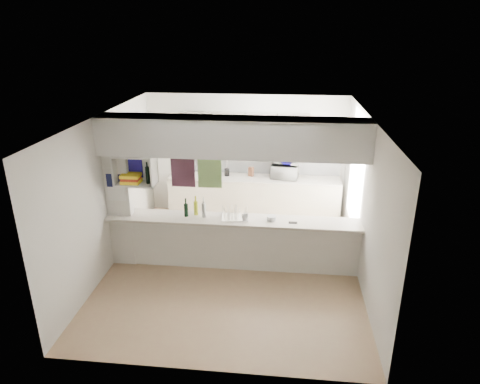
# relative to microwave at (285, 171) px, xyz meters

# --- Properties ---
(floor) EXTENTS (4.80, 4.80, 0.00)m
(floor) POSITION_rel_microwave_xyz_m (-0.84, -2.12, -1.07)
(floor) COLOR tan
(floor) RESTS_ON ground
(ceiling) EXTENTS (4.80, 4.80, 0.00)m
(ceiling) POSITION_rel_microwave_xyz_m (-0.84, -2.12, 1.53)
(ceiling) COLOR white
(ceiling) RESTS_ON wall_back
(wall_back) EXTENTS (4.20, 0.00, 4.20)m
(wall_back) POSITION_rel_microwave_xyz_m (-0.84, 0.28, 0.23)
(wall_back) COLOR silver
(wall_back) RESTS_ON floor
(wall_left) EXTENTS (0.00, 4.80, 4.80)m
(wall_left) POSITION_rel_microwave_xyz_m (-2.94, -2.12, 0.23)
(wall_left) COLOR silver
(wall_left) RESTS_ON floor
(wall_right) EXTENTS (0.00, 4.80, 4.80)m
(wall_right) POSITION_rel_microwave_xyz_m (1.26, -2.12, 0.23)
(wall_right) COLOR silver
(wall_right) RESTS_ON floor
(servery_partition) EXTENTS (4.20, 0.50, 2.60)m
(servery_partition) POSITION_rel_microwave_xyz_m (-1.01, -2.12, 0.59)
(servery_partition) COLOR silver
(servery_partition) RESTS_ON floor
(cubby_shelf) EXTENTS (0.65, 0.35, 0.50)m
(cubby_shelf) POSITION_rel_microwave_xyz_m (-2.41, -2.18, 0.64)
(cubby_shelf) COLOR white
(cubby_shelf) RESTS_ON bulkhead
(kitchen_run) EXTENTS (3.60, 0.63, 2.24)m
(kitchen_run) POSITION_rel_microwave_xyz_m (-0.68, 0.02, -0.24)
(kitchen_run) COLOR beige
(kitchen_run) RESTS_ON floor
(microwave) EXTENTS (0.59, 0.45, 0.30)m
(microwave) POSITION_rel_microwave_xyz_m (0.00, 0.00, 0.00)
(microwave) COLOR white
(microwave) RESTS_ON bench_top
(bowl) EXTENTS (0.25, 0.25, 0.06)m
(bowl) POSITION_rel_microwave_xyz_m (0.03, 0.01, 0.18)
(bowl) COLOR navy
(bowl) RESTS_ON microwave
(dish_rack) EXTENTS (0.48, 0.38, 0.23)m
(dish_rack) POSITION_rel_microwave_xyz_m (-0.81, -2.08, -0.06)
(dish_rack) COLOR silver
(dish_rack) RESTS_ON breakfast_bar
(cup) EXTENTS (0.13, 0.13, 0.09)m
(cup) POSITION_rel_microwave_xyz_m (-0.63, -2.16, -0.09)
(cup) COLOR white
(cup) RESTS_ON dish_rack
(wine_bottles) EXTENTS (0.37, 0.15, 0.35)m
(wine_bottles) POSITION_rel_microwave_xyz_m (-1.46, -2.07, -0.02)
(wine_bottles) COLOR black
(wine_bottles) RESTS_ON breakfast_bar
(plastic_tubs) EXTENTS (0.49, 0.18, 0.07)m
(plastic_tubs) POSITION_rel_microwave_xyz_m (-0.18, -2.11, -0.11)
(plastic_tubs) COLOR silver
(plastic_tubs) RESTS_ON breakfast_bar
(utensil_jar) EXTENTS (0.11, 0.11, 0.15)m
(utensil_jar) POSITION_rel_microwave_xyz_m (-1.22, 0.03, -0.07)
(utensil_jar) COLOR black
(utensil_jar) RESTS_ON bench_top
(knife_block) EXTENTS (0.12, 0.11, 0.20)m
(knife_block) POSITION_rel_microwave_xyz_m (-0.71, 0.06, -0.05)
(knife_block) COLOR brown
(knife_block) RESTS_ON bench_top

